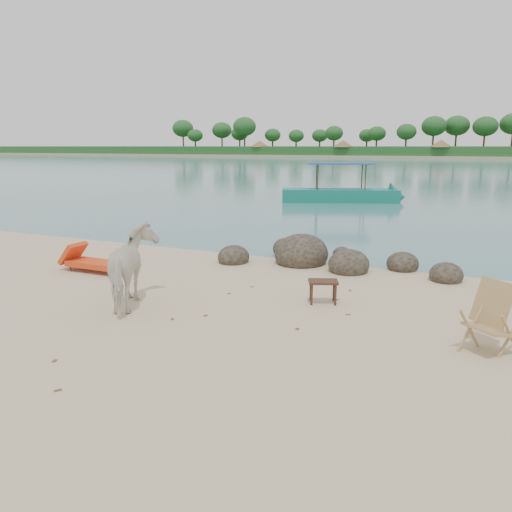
{
  "coord_description": "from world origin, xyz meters",
  "views": [
    {
      "loc": [
        4.53,
        -6.72,
        3.11
      ],
      "look_at": [
        0.54,
        2.0,
        1.0
      ],
      "focal_mm": 35.0,
      "sensor_mm": 36.0,
      "label": 1
    }
  ],
  "objects_px": {
    "deck_chair": "(491,321)",
    "boat_near": "(341,170)",
    "cow": "(134,268)",
    "side_table": "(323,293)",
    "lounge_chair": "(97,261)",
    "boulders": "(320,258)"
  },
  "relations": [
    {
      "from": "cow",
      "to": "lounge_chair",
      "type": "bearing_deg",
      "value": -64.97
    },
    {
      "from": "boulders",
      "to": "boat_near",
      "type": "height_order",
      "value": "boat_near"
    },
    {
      "from": "boulders",
      "to": "cow",
      "type": "bearing_deg",
      "value": -114.83
    },
    {
      "from": "boulders",
      "to": "deck_chair",
      "type": "distance_m",
      "value": 6.07
    },
    {
      "from": "side_table",
      "to": "lounge_chair",
      "type": "xyz_separation_m",
      "value": [
        -5.91,
        0.14,
        0.06
      ]
    },
    {
      "from": "cow",
      "to": "boat_near",
      "type": "relative_size",
      "value": 0.25
    },
    {
      "from": "lounge_chair",
      "to": "boulders",
      "type": "bearing_deg",
      "value": 32.21
    },
    {
      "from": "deck_chair",
      "to": "boat_near",
      "type": "xyz_separation_m",
      "value": [
        -7.91,
        20.44,
        1.28
      ]
    },
    {
      "from": "boulders",
      "to": "side_table",
      "type": "bearing_deg",
      "value": -71.43
    },
    {
      "from": "lounge_chair",
      "to": "deck_chair",
      "type": "xyz_separation_m",
      "value": [
        8.94,
        -1.42,
        0.23
      ]
    },
    {
      "from": "cow",
      "to": "boat_near",
      "type": "xyz_separation_m",
      "value": [
        -1.56,
        20.84,
        1.02
      ]
    },
    {
      "from": "side_table",
      "to": "deck_chair",
      "type": "height_order",
      "value": "deck_chair"
    },
    {
      "from": "boulders",
      "to": "lounge_chair",
      "type": "xyz_separation_m",
      "value": [
        -4.84,
        -3.05,
        0.09
      ]
    },
    {
      "from": "boulders",
      "to": "boat_near",
      "type": "bearing_deg",
      "value": 103.42
    },
    {
      "from": "cow",
      "to": "deck_chair",
      "type": "distance_m",
      "value": 6.37
    },
    {
      "from": "boulders",
      "to": "lounge_chair",
      "type": "height_order",
      "value": "boulders"
    },
    {
      "from": "boulders",
      "to": "boat_near",
      "type": "xyz_separation_m",
      "value": [
        -3.81,
        15.97,
        1.61
      ]
    },
    {
      "from": "side_table",
      "to": "deck_chair",
      "type": "bearing_deg",
      "value": -45.39
    },
    {
      "from": "side_table",
      "to": "lounge_chair",
      "type": "distance_m",
      "value": 5.92
    },
    {
      "from": "boulders",
      "to": "lounge_chair",
      "type": "distance_m",
      "value": 5.72
    },
    {
      "from": "boat_near",
      "to": "cow",
      "type": "bearing_deg",
      "value": -106.35
    },
    {
      "from": "lounge_chair",
      "to": "boat_near",
      "type": "height_order",
      "value": "boat_near"
    }
  ]
}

